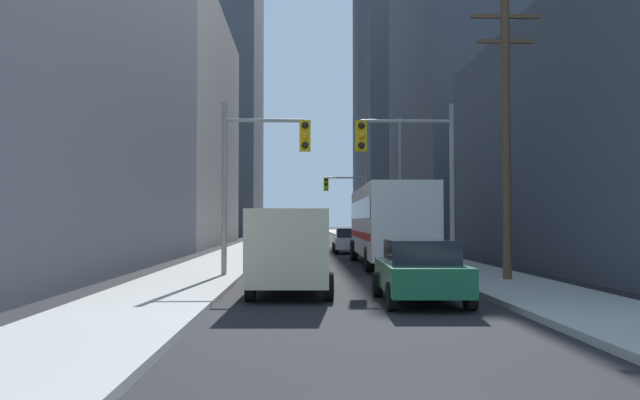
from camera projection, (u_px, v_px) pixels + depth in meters
sidewalk_left at (259, 243)px, 54.28m from camera, size 3.14×160.00×0.15m
sidewalk_right at (374, 243)px, 54.56m from camera, size 3.14×160.00×0.15m
city_bus at (388, 222)px, 28.08m from camera, size 2.72×11.54×3.40m
cargo_van_beige at (291, 246)px, 17.55m from camera, size 2.16×5.26×2.26m
sedan_green at (420, 271)px, 15.44m from camera, size 1.95×4.25×1.52m
sedan_maroon at (295, 251)px, 25.62m from camera, size 1.95×4.25×1.52m
sedan_black at (297, 243)px, 34.54m from camera, size 1.95×4.24×1.52m
sedan_white at (349, 241)px, 39.07m from camera, size 1.95×4.24×1.52m
traffic_signal_near_left at (261, 161)px, 21.97m from camera, size 3.03×0.44×6.00m
traffic_signal_near_right at (410, 161)px, 22.11m from camera, size 3.42×0.44×6.00m
traffic_signal_far_right at (348, 195)px, 51.13m from camera, size 3.51×0.44×6.00m
utility_pole_right at (506, 131)px, 20.37m from camera, size 2.20×0.28×9.07m
street_lamp_right at (392, 172)px, 34.48m from camera, size 2.57×0.32×7.50m
building_left_mid_office at (105, 128)px, 52.60m from camera, size 19.12×27.33×19.17m
building_left_far_tower at (192, 67)px, 93.94m from camera, size 19.56×21.55×48.66m
building_right_mid_block at (547, 52)px, 55.78m from camera, size 24.44×22.15×33.25m
building_right_far_highrise at (446, 70)px, 96.29m from camera, size 25.84×27.70×48.97m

